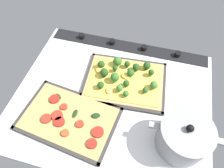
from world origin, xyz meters
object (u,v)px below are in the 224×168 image
(baking_tray_back, at_px, (69,119))
(veggie_pizza_back, at_px, (69,118))
(baking_tray_front, at_px, (125,82))
(broccoli_pizza, at_px, (124,78))
(cooking_pot, at_px, (183,137))

(baking_tray_back, bearing_deg, veggie_pizza_back, 121.24)
(baking_tray_front, bearing_deg, broccoli_pizza, -47.82)
(baking_tray_front, xyz_separation_m, cooking_pot, (-0.25, 0.21, 0.06))
(cooking_pot, bearing_deg, veggie_pizza_back, 2.22)
(cooking_pot, bearing_deg, broccoli_pizza, -40.55)
(cooking_pot, bearing_deg, baking_tray_back, 1.96)
(baking_tray_back, relative_size, cooking_pot, 1.58)
(baking_tray_front, height_order, veggie_pizza_back, veggie_pizza_back)
(baking_tray_front, distance_m, cooking_pot, 0.33)
(broccoli_pizza, height_order, veggie_pizza_back, broccoli_pizza)
(baking_tray_back, xyz_separation_m, cooking_pot, (-0.41, -0.01, 0.06))
(broccoli_pizza, relative_size, veggie_pizza_back, 0.94)
(veggie_pizza_back, height_order, cooking_pot, cooking_pot)
(veggie_pizza_back, relative_size, cooking_pot, 1.47)
(broccoli_pizza, xyz_separation_m, cooking_pot, (-0.25, 0.22, 0.04))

